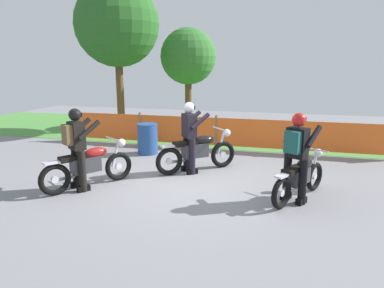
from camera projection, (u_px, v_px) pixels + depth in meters
ground at (188, 183)px, 7.60m from camera, size 24.00×24.00×0.02m
grass_verge at (230, 132)px, 13.21m from camera, size 24.00×5.53×0.01m
barrier_fence at (216, 132)px, 10.49m from camera, size 10.04×0.08×1.05m
tree_leftmost at (117, 25)px, 12.65m from camera, size 3.11×3.11×5.54m
tree_near_left at (188, 57)px, 14.27m from camera, size 2.32×2.32×4.03m
motorcycle_lead at (89, 166)px, 7.20m from camera, size 1.25×1.76×0.97m
motorcycle_trailing at (300, 177)px, 6.57m from camera, size 1.04×1.70×0.90m
motorcycle_third at (197, 151)px, 8.31m from camera, size 1.67×1.50×1.01m
rider_lead at (77, 145)px, 6.95m from camera, size 0.72×0.79×1.69m
rider_trailing at (296, 153)px, 6.31m from camera, size 0.71×0.79×1.69m
rider_third at (190, 135)px, 8.12m from camera, size 0.73×0.73×1.69m
oil_drum at (147, 139)px, 9.96m from camera, size 0.58×0.58×0.88m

